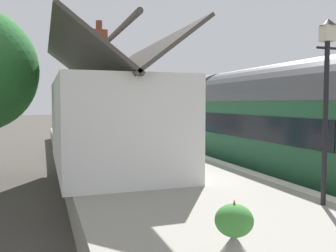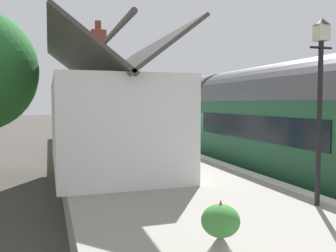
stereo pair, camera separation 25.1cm
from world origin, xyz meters
name	(u,v)px [view 1 (the left image)]	position (x,y,z in m)	size (l,w,h in m)	color
ground_plane	(204,166)	(0.00, 0.00, 0.00)	(160.00, 160.00, 0.00)	#423D38
platform	(125,161)	(0.00, 3.73, 0.43)	(32.00, 5.47, 0.87)	gray
platform_edge_coping	(180,149)	(0.00, 1.18, 0.87)	(32.00, 0.36, 0.02)	beige
rail_near	(234,163)	(0.00, -1.62, 0.07)	(52.00, 0.08, 0.14)	gray
rail_far	(207,164)	(0.00, -0.18, 0.07)	(52.00, 0.08, 0.14)	gray
train	(219,118)	(0.19, -0.90, 2.22)	(18.84, 2.73, 4.32)	black
station_building	(110,119)	(-3.33, 4.96, 2.40)	(8.10, 3.71, 5.19)	white
bench_platform_end	(115,129)	(6.82, 2.84, 1.34)	(1.42, 0.49, 0.88)	teal
bench_near_building	(129,134)	(3.06, 2.86, 1.34)	(1.41, 0.45, 0.88)	teal
planter_by_door	(110,128)	(10.91, 2.45, 1.16)	(0.75, 0.32, 0.62)	#9E5138
planter_corner_building	(234,231)	(-11.19, 4.68, 1.24)	(0.52, 0.52, 0.81)	gray
planter_under_sign	(110,137)	(4.19, 3.65, 1.13)	(1.06, 0.32, 0.55)	black
lamp_post_platform	(327,76)	(-9.48, 1.67, 3.48)	(0.32, 0.50, 3.75)	black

